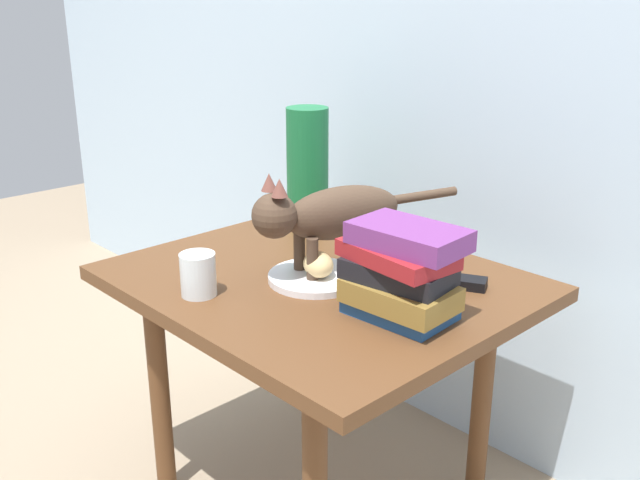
# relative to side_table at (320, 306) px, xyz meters

# --- Properties ---
(side_table) EXTENTS (0.80, 0.67, 0.54)m
(side_table) POSITION_rel_side_table_xyz_m (0.00, 0.00, 0.00)
(side_table) COLOR brown
(side_table) RESTS_ON ground
(plate) EXTENTS (0.20, 0.20, 0.01)m
(plate) POSITION_rel_side_table_xyz_m (0.01, -0.02, 0.07)
(plate) COLOR white
(plate) RESTS_ON side_table
(bread_roll) EXTENTS (0.10, 0.09, 0.05)m
(bread_roll) POSITION_rel_side_table_xyz_m (0.02, -0.02, 0.11)
(bread_roll) COLOR #E0BC7A
(bread_roll) RESTS_ON plate
(cat) EXTENTS (0.18, 0.46, 0.23)m
(cat) POSITION_rel_side_table_xyz_m (0.01, 0.02, 0.20)
(cat) COLOR #4C3828
(cat) RESTS_ON side_table
(book_stack) EXTENTS (0.23, 0.15, 0.17)m
(book_stack) POSITION_rel_side_table_xyz_m (0.24, -0.03, 0.16)
(book_stack) COLOR #1E4C8C
(book_stack) RESTS_ON side_table
(green_vase) EXTENTS (0.10, 0.10, 0.30)m
(green_vase) POSITION_rel_side_table_xyz_m (-0.25, 0.20, 0.22)
(green_vase) COLOR #196B38
(green_vase) RESTS_ON side_table
(candle_jar) EXTENTS (0.07, 0.07, 0.08)m
(candle_jar) POSITION_rel_side_table_xyz_m (-0.09, -0.24, 0.11)
(candle_jar) COLOR silver
(candle_jar) RESTS_ON side_table
(tv_remote) EXTENTS (0.15, 0.11, 0.02)m
(tv_remote) POSITION_rel_side_table_xyz_m (0.21, 0.16, 0.08)
(tv_remote) COLOR black
(tv_remote) RESTS_ON side_table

